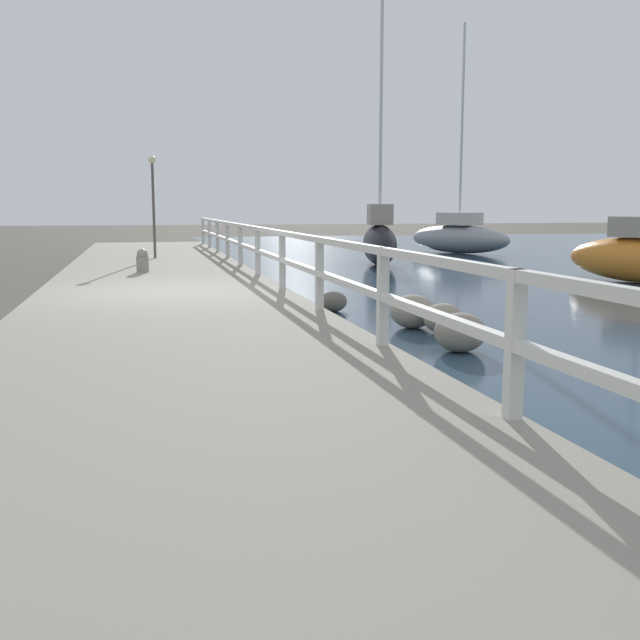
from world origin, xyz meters
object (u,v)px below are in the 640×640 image
at_px(sailboat_gray, 459,236).
at_px(sailboat_black, 379,240).
at_px(dock_lamp, 153,190).
at_px(mooring_bollard, 142,261).

bearing_deg(sailboat_gray, sailboat_black, -157.47).
bearing_deg(dock_lamp, mooring_bollard, -94.45).
height_order(sailboat_gray, sailboat_black, sailboat_gray).
xyz_separation_m(mooring_bollard, sailboat_gray, (11.19, 8.96, 0.08)).
xyz_separation_m(dock_lamp, sailboat_black, (6.32, -0.17, -1.38)).
bearing_deg(dock_lamp, sailboat_gray, 22.36).
bearing_deg(mooring_bollard, dock_lamp, 85.55).
relative_size(mooring_bollard, dock_lamp, 0.18).
distance_m(dock_lamp, sailboat_black, 6.47).
bearing_deg(mooring_bollard, sailboat_black, 33.02).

